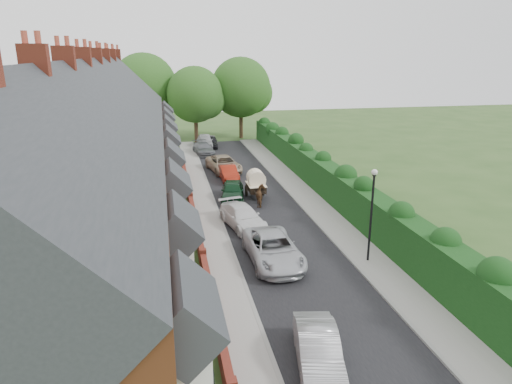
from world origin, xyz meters
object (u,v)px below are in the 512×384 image
(lamppost, at_px, (372,204))
(horse_cart, at_px, (256,182))
(car_white, at_px, (243,217))
(car_green, at_px, (233,191))
(car_red, at_px, (228,173))
(car_silver_b, at_px, (273,249))
(car_beige, at_px, (224,164))
(car_black, at_px, (211,141))
(car_silver_a, at_px, (318,350))
(car_grey, at_px, (203,149))
(horse, at_px, (261,196))

(lamppost, bearing_deg, horse_cart, 106.58)
(car_white, distance_m, car_green, 5.75)
(car_red, bearing_deg, car_white, -95.93)
(car_silver_b, height_order, car_beige, car_silver_b)
(car_green, relative_size, horse_cart, 1.34)
(car_red, relative_size, car_black, 0.97)
(car_silver_a, relative_size, car_red, 1.07)
(car_beige, distance_m, horse_cart, 8.70)
(car_silver_a, bearing_deg, car_grey, 101.91)
(car_black, distance_m, horse, 22.32)
(car_silver_b, xyz_separation_m, car_green, (-0.48, 11.20, -0.06))
(car_silver_b, bearing_deg, lamppost, -12.38)
(car_green, height_order, car_beige, car_beige)
(car_beige, xyz_separation_m, horse_cart, (1.35, -8.57, 0.55))
(car_silver_a, distance_m, car_green, 19.79)
(lamppost, height_order, car_grey, lamppost)
(car_silver_b, relative_size, horse_cart, 1.78)
(car_red, height_order, car_beige, car_beige)
(horse, bearing_deg, car_grey, -76.50)
(car_silver_a, distance_m, car_grey, 36.47)
(car_green, xyz_separation_m, car_black, (0.48, 20.44, -0.02))
(car_grey, distance_m, horse, 18.68)
(car_silver_b, bearing_deg, horse, 80.71)
(car_silver_b, xyz_separation_m, car_beige, (0.00, 19.82, -0.03))
(lamppost, bearing_deg, car_green, 114.20)
(car_green, xyz_separation_m, car_grey, (-0.71, 16.67, -0.06))
(car_grey, relative_size, horse, 2.57)
(car_silver_a, height_order, car_red, car_silver_a)
(lamppost, distance_m, car_red, 18.68)
(car_silver_a, bearing_deg, lamppost, 65.14)
(car_white, xyz_separation_m, car_grey, (-0.48, 22.41, -0.04))
(horse_cart, bearing_deg, car_red, 103.70)
(car_black, relative_size, horse_cart, 1.30)
(car_beige, bearing_deg, car_silver_a, -100.09)
(lamppost, bearing_deg, car_silver_b, 168.69)
(car_beige, bearing_deg, car_red, -99.22)
(car_green, bearing_deg, car_white, -82.38)
(car_silver_b, bearing_deg, car_grey, 91.38)
(car_grey, bearing_deg, car_green, -94.80)
(lamppost, height_order, car_white, lamppost)
(car_red, relative_size, horse_cart, 1.26)
(horse_cart, bearing_deg, car_beige, 98.97)
(car_white, height_order, car_green, car_green)
(car_green, bearing_deg, car_grey, 102.36)
(car_silver_b, height_order, car_grey, car_silver_b)
(car_silver_a, xyz_separation_m, horse_cart, (1.79, 19.84, 0.59))
(car_silver_a, height_order, car_green, car_green)
(lamppost, height_order, car_green, lamppost)
(car_silver_a, xyz_separation_m, car_red, (0.43, 25.39, -0.05))
(car_white, bearing_deg, horse_cart, 57.68)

